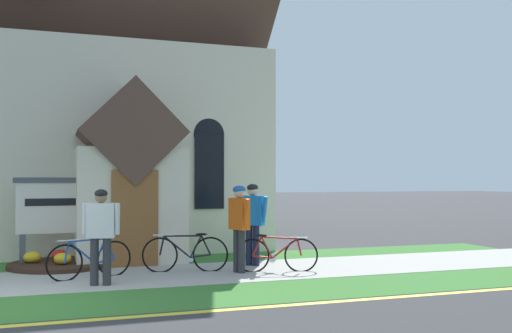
{
  "coord_description": "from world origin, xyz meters",
  "views": [
    {
      "loc": [
        1.06,
        -9.4,
        1.88
      ],
      "look_at": [
        5.68,
        4.14,
        2.21
      ],
      "focal_mm": 40.91,
      "sensor_mm": 36.0,
      "label": 1
    }
  ],
  "objects": [
    {
      "name": "grass_verge",
      "position": [
        0.48,
        -0.18,
        0.0
      ],
      "size": [
        32.0,
        1.87,
        0.01
      ],
      "primitive_type": "cube",
      "color": "#38722D",
      "rests_on": "ground"
    },
    {
      "name": "flower_bed",
      "position": [
        1.13,
        3.91,
        0.09
      ],
      "size": [
        2.17,
        2.17,
        0.34
      ],
      "color": "#382319",
      "rests_on": "ground"
    },
    {
      "name": "bicycle_white",
      "position": [
        5.32,
        1.77,
        0.36
      ],
      "size": [
        1.64,
        0.51,
        0.79
      ],
      "color": "black",
      "rests_on": "ground"
    },
    {
      "name": "cyclist_in_blue_jersey",
      "position": [
        5.12,
        2.72,
        1.07
      ],
      "size": [
        0.5,
        0.7,
        1.79
      ],
      "color": "#191E38",
      "rests_on": "ground"
    },
    {
      "name": "cyclist_in_white_jersey",
      "position": [
        1.8,
        1.32,
        1.01
      ],
      "size": [
        0.64,
        0.38,
        1.71
      ],
      "color": "#2D2D33",
      "rests_on": "ground"
    },
    {
      "name": "bicycle_silver",
      "position": [
        1.67,
        2.18,
        0.37
      ],
      "size": [
        1.61,
        0.59,
        0.81
      ],
      "color": "black",
      "rests_on": "ground"
    },
    {
      "name": "curb_paint_stripe",
      "position": [
        0.48,
        -1.26,
        0.0
      ],
      "size": [
        28.0,
        0.16,
        0.01
      ],
      "primitive_type": "cube",
      "color": "yellow",
      "rests_on": "ground"
    },
    {
      "name": "cyclist_in_green_jersey",
      "position": [
        4.56,
        1.89,
        1.05
      ],
      "size": [
        0.34,
        0.79,
        1.77
      ],
      "color": "#2D2D33",
      "rests_on": "ground"
    },
    {
      "name": "church_sign",
      "position": [
        1.13,
        4.19,
        1.26
      ],
      "size": [
        1.97,
        0.27,
        1.93
      ],
      "color": "#474C56",
      "rests_on": "ground"
    },
    {
      "name": "bicycle_blue",
      "position": [
        3.56,
        2.36,
        0.38
      ],
      "size": [
        1.71,
        0.46,
        0.81
      ],
      "color": "black",
      "rests_on": "ground"
    },
    {
      "name": "roadside_conifer",
      "position": [
        6.48,
        10.77,
        4.19
      ],
      "size": [
        2.91,
        2.91,
        6.58
      ],
      "color": "#4C3823",
      "rests_on": "ground"
    },
    {
      "name": "church_building",
      "position": [
        0.01,
        9.29,
        5.01
      ],
      "size": [
        12.62,
        11.14,
        13.0
      ],
      "color": "beige",
      "rests_on": "ground"
    },
    {
      "name": "sidewalk_slab",
      "position": [
        0.48,
        2.09,
        0.01
      ],
      "size": [
        32.0,
        2.67,
        0.01
      ],
      "primitive_type": "cube",
      "color": "#A8A59E",
      "rests_on": "ground"
    },
    {
      "name": "church_lawn",
      "position": [
        0.48,
        4.22,
        0.0
      ],
      "size": [
        24.0,
        1.58,
        0.01
      ],
      "primitive_type": "cube",
      "color": "#38722D",
      "rests_on": "ground"
    },
    {
      "name": "ground",
      "position": [
        0.0,
        4.0,
        0.0
      ],
      "size": [
        140.0,
        140.0,
        0.0
      ],
      "primitive_type": "plane",
      "color": "#333335"
    }
  ]
}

